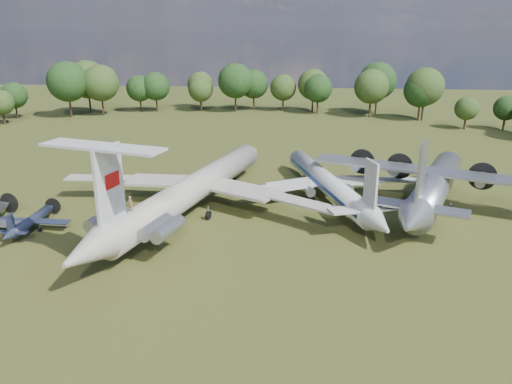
# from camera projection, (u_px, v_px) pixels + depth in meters

# --- Properties ---
(ground) EXTENTS (300.00, 300.00, 0.00)m
(ground) POSITION_uv_depth(u_px,v_px,m) (183.00, 217.00, 67.96)
(ground) COLOR #293F15
(ground) RESTS_ON ground
(il62_airliner) EXTENTS (54.41, 63.21, 5.32)m
(il62_airliner) POSITION_uv_depth(u_px,v_px,m) (194.00, 193.00, 69.16)
(il62_airliner) COLOR beige
(il62_airliner) RESTS_ON ground
(tu104_jet) EXTENTS (41.94, 48.54, 4.10)m
(tu104_jet) POSITION_uv_depth(u_px,v_px,m) (327.00, 187.00, 73.99)
(tu104_jet) COLOR silver
(tu104_jet) RESTS_ON ground
(an12_transport) EXTENTS (48.13, 50.44, 5.25)m
(an12_transport) POSITION_uv_depth(u_px,v_px,m) (434.00, 190.00, 70.55)
(an12_transport) COLOR #919498
(an12_transport) RESTS_ON ground
(small_prop_west) EXTENTS (9.65, 13.07, 1.90)m
(small_prop_west) POSITION_uv_depth(u_px,v_px,m) (31.00, 223.00, 63.22)
(small_prop_west) COLOR black
(small_prop_west) RESTS_ON ground
(person_on_il62) EXTENTS (0.74, 0.61, 1.74)m
(person_on_il62) POSITION_uv_depth(u_px,v_px,m) (130.00, 204.00, 54.83)
(person_on_il62) COLOR #95764C
(person_on_il62) RESTS_ON il62_airliner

